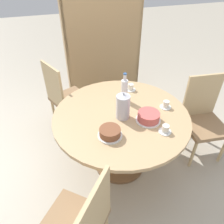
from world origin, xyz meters
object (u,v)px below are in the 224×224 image
object	(u,v)px
cake_main	(148,117)
cup_b	(166,105)
chair_c	(80,223)
chair_a	(203,117)
cake_second	(110,133)
chair_b	(65,96)
cup_c	(131,88)
cup_a	(165,129)
bookshelf	(102,45)
coffee_pot	(123,106)
water_bottle	(124,90)

from	to	relation	value
cake_main	cup_b	world-z (taller)	cake_main
chair_c	cake_main	xyz separation A→B (m)	(0.76, 0.62, 0.28)
chair_a	cake_main	world-z (taller)	chair_a
chair_a	cake_second	world-z (taller)	chair_a
chair_b	cake_main	size ratio (longest dim) A/B	4.11
cup_b	cup_c	distance (m)	0.46
chair_a	cup_a	size ratio (longest dim) A/B	8.51
chair_a	cup_b	distance (m)	0.57
bookshelf	cake_second	xyz separation A→B (m)	(-0.39, -1.75, -0.06)
bookshelf	cake_second	size ratio (longest dim) A/B	8.03
chair_c	coffee_pot	distance (m)	0.99
cup_a	cup_b	bearing A→B (deg)	61.62
chair_a	cup_a	world-z (taller)	chair_a
cup_a	cup_c	bearing A→B (deg)	93.47
cake_main	chair_b	bearing A→B (deg)	123.99
chair_a	bookshelf	bearing A→B (deg)	121.58
bookshelf	cake_second	world-z (taller)	bookshelf
chair_a	chair_b	xyz separation A→B (m)	(-1.41, 0.86, 0.00)
bookshelf	cake_main	distance (m)	1.66
chair_b	bookshelf	bearing A→B (deg)	-69.24
water_bottle	cup_b	xyz separation A→B (m)	(0.35, -0.23, -0.10)
chair_b	coffee_pot	distance (m)	1.05
cake_main	cake_second	world-z (taller)	cake_main
chair_b	coffee_pot	xyz separation A→B (m)	(0.46, -0.87, 0.36)
chair_a	cup_b	world-z (taller)	chair_a
chair_a	cup_a	bearing A→B (deg)	-149.41
cup_a	cake_second	bearing A→B (deg)	169.24
coffee_pot	cup_c	bearing A→B (deg)	60.93
coffee_pot	cup_b	distance (m)	0.46
chair_b	cake_second	world-z (taller)	chair_b
chair_a	coffee_pot	size ratio (longest dim) A/B	3.46
coffee_pot	cake_main	xyz separation A→B (m)	(0.20, -0.11, -0.08)
chair_c	water_bottle	distance (m)	1.24
chair_b	cup_c	xyz separation A→B (m)	(0.70, -0.45, 0.27)
water_bottle	cake_main	world-z (taller)	water_bottle
cup_c	coffee_pot	bearing A→B (deg)	-119.07
bookshelf	water_bottle	size ratio (longest dim) A/B	5.39
cup_b	cake_main	bearing A→B (deg)	-151.08
chair_a	chair_b	distance (m)	1.65
chair_b	water_bottle	bearing A→B (deg)	-162.45
bookshelf	cake_main	bearing A→B (deg)	90.10
cake_second	cup_b	bearing A→B (deg)	19.93
water_bottle	cup_c	xyz separation A→B (m)	(0.14, 0.17, -0.10)
cake_second	chair_b	bearing A→B (deg)	104.32
chair_c	coffee_pot	bearing A→B (deg)	-177.32
cup_b	cup_c	xyz separation A→B (m)	(-0.22, 0.40, 0.00)
chair_b	water_bottle	xyz separation A→B (m)	(0.56, -0.62, 0.37)
chair_c	cup_b	distance (m)	1.29
cake_second	cup_c	size ratio (longest dim) A/B	1.89
bookshelf	cup_a	distance (m)	1.84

